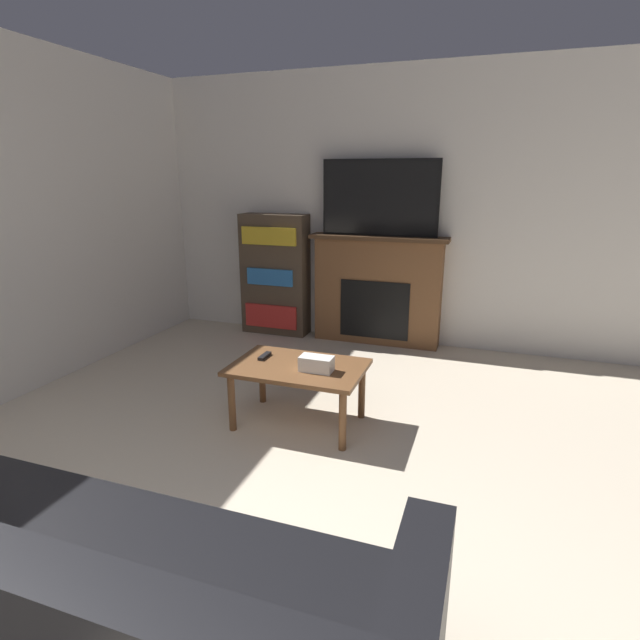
% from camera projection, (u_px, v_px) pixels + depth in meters
% --- Properties ---
extents(wall_back, '(5.85, 0.06, 2.70)m').
position_uv_depth(wall_back, '(389.00, 211.00, 5.00)').
color(wall_back, silver).
rests_on(wall_back, ground_plane).
extents(fireplace, '(1.39, 0.28, 1.12)m').
position_uv_depth(fireplace, '(377.00, 290.00, 5.11)').
color(fireplace, brown).
rests_on(fireplace, ground_plane).
extents(tv, '(1.15, 0.03, 0.73)m').
position_uv_depth(tv, '(380.00, 198.00, 4.84)').
color(tv, black).
rests_on(tv, fireplace).
extents(couch, '(2.39, 0.88, 0.83)m').
position_uv_depth(couch, '(68.00, 610.00, 1.67)').
color(couch, black).
rests_on(couch, ground_plane).
extents(coffee_table, '(0.91, 0.59, 0.44)m').
position_uv_depth(coffee_table, '(298.00, 373.00, 3.43)').
color(coffee_table, brown).
rests_on(coffee_table, ground_plane).
extents(tissue_box, '(0.22, 0.12, 0.10)m').
position_uv_depth(tissue_box, '(316.00, 364.00, 3.31)').
color(tissue_box, white).
rests_on(tissue_box, coffee_table).
extents(remote_control, '(0.04, 0.15, 0.02)m').
position_uv_depth(remote_control, '(265.00, 356.00, 3.56)').
color(remote_control, black).
rests_on(remote_control, coffee_table).
extents(bookshelf, '(0.73, 0.29, 1.30)m').
position_uv_depth(bookshelf, '(275.00, 275.00, 5.43)').
color(bookshelf, '#4C3D2D').
rests_on(bookshelf, ground_plane).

